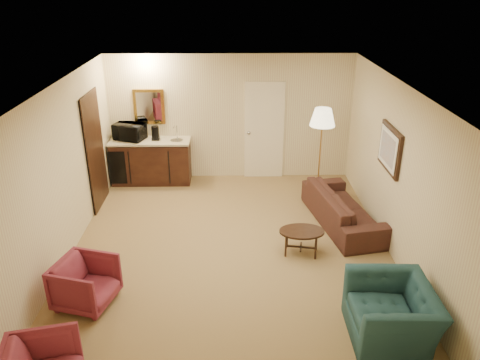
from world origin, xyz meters
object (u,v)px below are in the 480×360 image
object	(u,v)px
teal_armchair	(393,305)
waste_bin	(183,176)
floor_lamp	(320,154)
wetbar_cabinet	(151,161)
coffee_table	(301,242)
rose_chair_near	(85,281)
coffee_maker	(155,133)
microwave	(129,130)
sofa	(344,203)

from	to	relation	value
teal_armchair	waste_bin	world-z (taller)	teal_armchair
floor_lamp	waste_bin	xyz separation A→B (m)	(-2.70, 0.70, -0.75)
wetbar_cabinet	coffee_table	world-z (taller)	wetbar_cabinet
rose_chair_near	floor_lamp	xyz separation A→B (m)	(3.60, 3.21, 0.54)
coffee_table	coffee_maker	xyz separation A→B (m)	(-2.62, 2.83, 0.86)
coffee_table	floor_lamp	xyz separation A→B (m)	(0.60, 2.04, 0.69)
rose_chair_near	microwave	size ratio (longest dim) A/B	1.20
teal_armchair	coffee_maker	distance (m)	5.84
wetbar_cabinet	waste_bin	xyz separation A→B (m)	(0.65, -0.07, -0.31)
waste_bin	floor_lamp	bearing A→B (deg)	-14.60
coffee_table	microwave	xyz separation A→B (m)	(-3.15, 2.87, 0.92)
waste_bin	coffee_maker	bearing A→B (deg)	170.33
floor_lamp	microwave	bearing A→B (deg)	167.49
rose_chair_near	waste_bin	world-z (taller)	rose_chair_near
rose_chair_near	floor_lamp	distance (m)	4.85
rose_chair_near	coffee_table	bearing A→B (deg)	-52.74
sofa	floor_lamp	xyz separation A→B (m)	(-0.25, 1.10, 0.49)
floor_lamp	coffee_maker	world-z (taller)	floor_lamp
wetbar_cabinet	coffee_table	bearing A→B (deg)	-45.64
sofa	rose_chair_near	distance (m)	4.39
rose_chair_near	coffee_maker	world-z (taller)	coffee_maker
coffee_table	rose_chair_near	bearing A→B (deg)	-158.57
microwave	coffee_maker	size ratio (longest dim) A/B	2.09
coffee_table	coffee_maker	world-z (taller)	coffee_maker
teal_armchair	waste_bin	xyz separation A→B (m)	(-2.90, 4.61, -0.32)
rose_chair_near	microwave	bearing A→B (deg)	18.04
teal_armchair	floor_lamp	size ratio (longest dim) A/B	0.60
wetbar_cabinet	teal_armchair	bearing A→B (deg)	-52.79
wetbar_cabinet	waste_bin	distance (m)	0.73
coffee_maker	teal_armchair	bearing A→B (deg)	-42.43
waste_bin	microwave	xyz separation A→B (m)	(-1.06, 0.13, 0.98)
wetbar_cabinet	microwave	xyz separation A→B (m)	(-0.41, 0.06, 0.66)
microwave	floor_lamp	bearing A→B (deg)	7.30
wetbar_cabinet	teal_armchair	distance (m)	5.87
rose_chair_near	coffee_maker	bearing A→B (deg)	10.49
wetbar_cabinet	sofa	size ratio (longest dim) A/B	0.80
sofa	teal_armchair	size ratio (longest dim) A/B	1.92
floor_lamp	waste_bin	bearing A→B (deg)	165.40
wetbar_cabinet	teal_armchair	size ratio (longest dim) A/B	1.53
microwave	sofa	bearing A→B (deg)	-6.00
coffee_maker	microwave	bearing A→B (deg)	-172.93
coffee_maker	sofa	bearing A→B (deg)	-17.16
rose_chair_near	coffee_table	world-z (taller)	rose_chair_near
wetbar_cabinet	floor_lamp	distance (m)	3.47
floor_lamp	coffee_maker	bearing A→B (deg)	166.19
teal_armchair	waste_bin	size ratio (longest dim) A/B	3.66
sofa	microwave	bearing A→B (deg)	53.28
coffee_table	waste_bin	bearing A→B (deg)	127.44
coffee_table	floor_lamp	size ratio (longest dim) A/B	0.39
floor_lamp	coffee_maker	size ratio (longest dim) A/B	6.24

